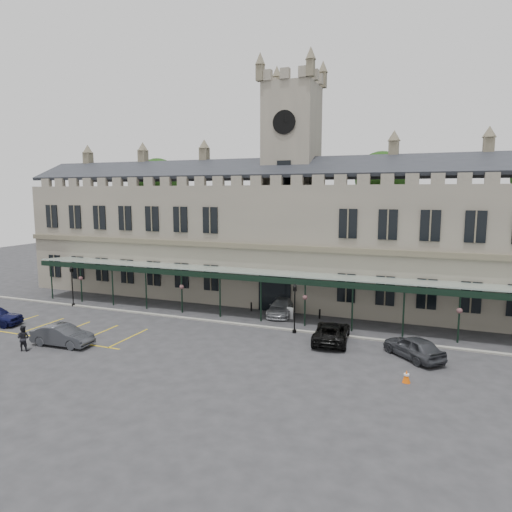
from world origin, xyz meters
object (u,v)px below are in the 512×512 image
(car_taxi, at_px, (282,307))
(car_van, at_px, (331,332))
(sign_board, at_px, (290,313))
(car_left_b, at_px, (62,335))
(car_right_a, at_px, (414,347))
(clock_tower, at_px, (291,175))
(lamp_post_mid, at_px, (295,304))
(person_b, at_px, (23,338))
(station_building, at_px, (291,239))
(lamp_post_left, at_px, (72,282))
(traffic_cone, at_px, (406,376))

(car_taxi, xyz_separation_m, car_van, (6.00, -6.07, 0.01))
(sign_board, relative_size, car_taxi, 0.21)
(car_left_b, xyz_separation_m, car_taxi, (12.50, 14.21, -0.03))
(car_taxi, bearing_deg, car_right_a, -38.96)
(clock_tower, distance_m, car_van, 18.64)
(lamp_post_mid, xyz_separation_m, car_taxi, (-2.74, 4.99, -1.68))
(person_b, bearing_deg, lamp_post_mid, -161.28)
(station_building, bearing_deg, lamp_post_mid, -71.07)
(lamp_post_left, bearing_deg, car_right_a, -5.19)
(sign_board, bearing_deg, clock_tower, 116.82)
(car_left_b, bearing_deg, traffic_cone, -87.70)
(traffic_cone, height_order, sign_board, sign_board)
(clock_tower, bearing_deg, person_b, -120.99)
(station_building, distance_m, person_b, 26.30)
(station_building, xyz_separation_m, car_right_a, (13.00, -13.43, -5.67))
(traffic_cone, height_order, car_left_b, car_left_b)
(lamp_post_left, height_order, car_van, lamp_post_left)
(car_taxi, relative_size, car_right_a, 1.10)
(sign_board, distance_m, car_van, 6.86)
(station_building, height_order, lamp_post_mid, station_building)
(station_building, height_order, clock_tower, clock_tower)
(car_right_a, bearing_deg, station_building, -90.63)
(sign_board, height_order, person_b, person_b)
(clock_tower, xyz_separation_m, car_van, (7.00, -12.07, -12.36))
(person_b, bearing_deg, car_taxi, -146.00)
(car_left_b, bearing_deg, car_taxi, -44.42)
(station_building, bearing_deg, car_taxi, -80.40)
(lamp_post_left, relative_size, sign_board, 3.78)
(clock_tower, bearing_deg, lamp_post_mid, -71.21)
(sign_board, xyz_separation_m, car_left_b, (-13.69, -13.03, 0.25))
(lamp_post_mid, bearing_deg, person_b, -146.84)
(car_van, bearing_deg, car_right_a, 160.39)
(lamp_post_mid, bearing_deg, car_taxi, 118.77)
(sign_board, bearing_deg, car_van, -35.57)
(clock_tower, height_order, car_right_a, clock_tower)
(traffic_cone, bearing_deg, car_taxi, 134.70)
(lamp_post_left, bearing_deg, traffic_cone, -12.84)
(sign_board, xyz_separation_m, car_taxi, (-1.19, 1.18, 0.22))
(car_taxi, bearing_deg, lamp_post_left, -174.39)
(station_building, relative_size, car_van, 11.04)
(car_van, height_order, car_right_a, car_right_a)
(car_taxi, bearing_deg, station_building, 92.68)
(sign_board, relative_size, person_b, 0.59)
(car_van, bearing_deg, car_left_b, 17.68)
(station_building, bearing_deg, person_b, -121.09)
(clock_tower, xyz_separation_m, car_taxi, (1.00, -6.00, -12.36))
(sign_board, height_order, car_taxi, car_taxi)
(sign_board, distance_m, car_taxi, 1.69)
(sign_board, relative_size, car_left_b, 0.23)
(traffic_cone, distance_m, person_b, 26.42)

